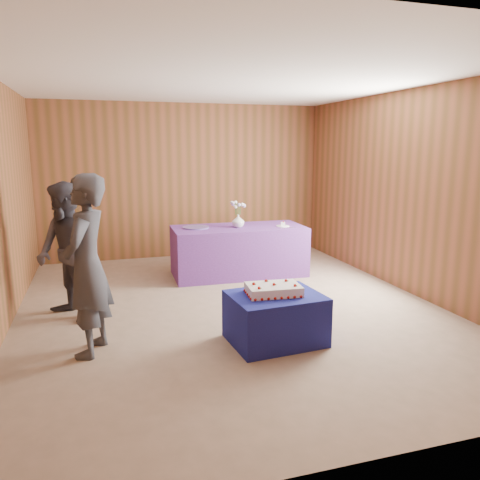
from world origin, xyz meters
name	(u,v)px	position (x,y,z in m)	size (l,w,h in m)	color
ground	(231,308)	(0.00, 0.00, 0.00)	(6.00, 6.00, 0.00)	gray
room_shell	(230,160)	(0.00, 0.00, 1.80)	(5.04, 6.04, 2.72)	brown
cake_table	(275,318)	(0.16, -1.09, 0.25)	(0.90, 0.70, 0.50)	navy
serving_table	(239,251)	(0.54, 1.46, 0.38)	(2.00, 0.90, 0.75)	#71389A
sheet_cake	(273,289)	(0.15, -1.07, 0.55)	(0.58, 0.42, 0.13)	white
vase	(238,221)	(0.53, 1.43, 0.85)	(0.19, 0.19, 0.20)	silver
flower_spray	(238,204)	(0.53, 1.43, 1.10)	(0.24, 0.24, 0.18)	#306829
platter	(196,227)	(-0.11, 1.55, 0.76)	(0.40, 0.40, 0.02)	#5E4993
plate	(283,226)	(1.21, 1.30, 0.76)	(0.20, 0.20, 0.01)	white
cake_slice	(283,224)	(1.21, 1.30, 0.79)	(0.08, 0.07, 0.08)	white
knife	(288,228)	(1.23, 1.16, 0.75)	(0.26, 0.02, 0.00)	#B4B3B8
guest_left	(87,266)	(-1.62, -0.82, 0.86)	(0.63, 0.41, 1.72)	#373841
guest_right	(68,252)	(-1.85, 0.19, 0.79)	(0.77, 0.60, 1.58)	#36353F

